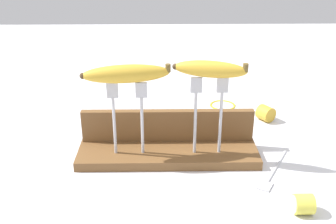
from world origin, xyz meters
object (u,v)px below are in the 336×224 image
Objects in this scene: fork_stand_right at (208,109)px; banana_chunk_far at (303,204)px; banana_raised_right at (210,69)px; wire_coil at (223,105)px; fork_fallen_far at (272,174)px; banana_raised_left at (126,74)px; banana_chunk_near at (265,113)px; fork_stand_left at (128,112)px.

banana_chunk_far is at bearing -50.48° from fork_stand_right.
banana_raised_right reaches higher than wire_coil.
banana_raised_right is at bearing 129.53° from banana_chunk_far.
fork_stand_right is 1.07× the size of fork_fallen_far.
fork_stand_right is 0.20m from banana_raised_left.
banana_chunk_near is (0.19, 0.22, -0.11)m from fork_stand_right.
wire_coil is at bearing 75.64° from fork_stand_right.
wire_coil is at bearing 134.78° from banana_chunk_near.
banana_chunk_near is at bearing -45.22° from wire_coil.
banana_chunk_far is at bearing -30.04° from fork_stand_left.
fork_stand_left is 0.42m from banana_chunk_far.
banana_raised_right is at bearing -104.38° from wire_coil.
fork_stand_right is 0.32m from banana_chunk_near.
banana_raised_left is 0.40m from fork_fallen_far.
banana_raised_right is 4.09× the size of banana_chunk_far.
banana_raised_left is at bearing -129.04° from wire_coil.
fork_stand_left is at bearing -149.35° from banana_chunk_near.
banana_chunk_near reaches higher than wire_coil.
banana_raised_right is 0.41m from wire_coil.
wire_coil is (0.27, 0.33, -0.13)m from fork_stand_left.
fork_fallen_far is 2.99× the size of banana_chunk_near.
banana_chunk_near reaches higher than fork_fallen_far.
fork_fallen_far is at bearing -81.88° from wire_coil.
fork_fallen_far is (0.14, -0.07, -0.23)m from banana_raised_right.
fork_fallen_far is at bearing -25.98° from fork_stand_right.
fork_stand_right is 0.95× the size of banana_raised_left.
fork_stand_left is 3.01× the size of banana_chunk_near.
fork_stand_left is 1.06× the size of banana_raised_right.
fork_stand_left reaches higher than wire_coil.
banana_raised_left is 2.49× the size of wire_coil.
fork_stand_left reaches higher than banana_chunk_near.
fork_stand_right is 0.29m from banana_chunk_far.
fork_stand_right is at bearing 129.52° from banana_chunk_far.
fork_fallen_far is at bearing -99.80° from banana_chunk_near.
banana_raised_right is 0.95× the size of fork_fallen_far.
fork_fallen_far is 2.20× the size of wire_coil.
banana_chunk_near is at bearing 86.68° from banana_chunk_far.
fork_stand_right is 0.09m from banana_raised_right.
fork_stand_left is 0.45m from banana_chunk_near.
banana_chunk_near is (0.38, 0.22, -0.11)m from fork_stand_left.
banana_chunk_near is (0.05, 0.29, 0.02)m from fork_fallen_far.
wire_coil is (0.09, 0.33, -0.23)m from banana_raised_right.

